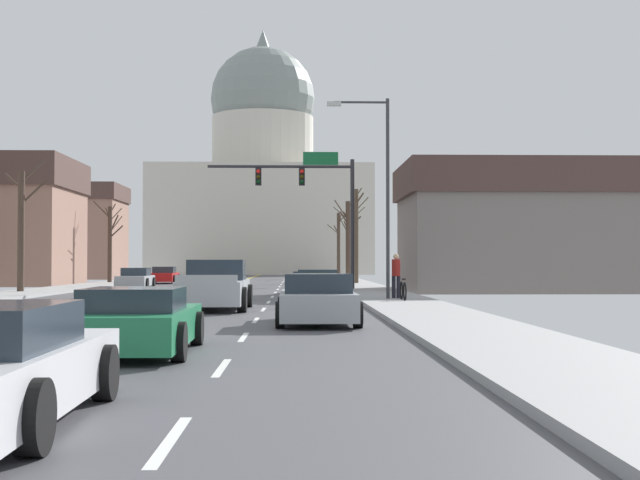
% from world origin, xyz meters
% --- Properties ---
extents(ground, '(20.00, 180.00, 0.20)m').
position_xyz_m(ground, '(0.00, -0.00, 0.02)').
color(ground, '#49494E').
extents(signal_gantry, '(7.91, 0.41, 7.39)m').
position_xyz_m(signal_gantry, '(5.46, 14.21, 5.38)').
color(signal_gantry, '#28282D').
rests_on(signal_gantry, ground).
extents(street_lamp_right, '(2.48, 0.24, 7.91)m').
position_xyz_m(street_lamp_right, '(7.87, 1.82, 4.85)').
color(street_lamp_right, '#333338').
rests_on(street_lamp_right, ground).
extents(capitol_building, '(28.13, 20.27, 32.64)m').
position_xyz_m(capitol_building, '(0.00, 81.92, 11.74)').
color(capitol_building, beige).
rests_on(capitol_building, ground).
extents(sedan_near_00, '(2.07, 4.24, 1.12)m').
position_xyz_m(sedan_near_00, '(5.22, 10.23, 0.54)').
color(sedan_near_00, '#6B6056').
rests_on(sedan_near_00, ground).
extents(sedan_near_01, '(1.96, 4.42, 1.28)m').
position_xyz_m(sedan_near_01, '(5.41, 2.73, 0.60)').
color(sedan_near_01, '#1E7247').
rests_on(sedan_near_01, ground).
extents(pickup_truck_near_02, '(2.32, 5.27, 1.66)m').
position_xyz_m(pickup_truck_near_02, '(1.89, -3.20, 0.73)').
color(pickup_truck_near_02, '#ADB2B7').
rests_on(pickup_truck_near_02, ground).
extents(sedan_near_03, '(2.08, 4.44, 1.29)m').
position_xyz_m(sedan_near_03, '(5.15, -10.04, 0.60)').
color(sedan_near_03, '#9EA3A8').
rests_on(sedan_near_03, ground).
extents(sedan_near_04, '(2.03, 4.49, 1.15)m').
position_xyz_m(sedan_near_04, '(1.85, -16.86, 0.54)').
color(sedan_near_04, '#1E7247').
rests_on(sedan_near_04, ground).
extents(sedan_oncoming_00, '(2.01, 4.27, 1.23)m').
position_xyz_m(sedan_oncoming_00, '(-5.05, 19.66, 0.57)').
color(sedan_oncoming_00, '#9EA3A8').
rests_on(sedan_oncoming_00, ground).
extents(sedan_oncoming_01, '(2.03, 4.57, 1.23)m').
position_xyz_m(sedan_oncoming_01, '(-5.19, 31.50, 0.57)').
color(sedan_oncoming_01, '#B71414').
rests_on(sedan_oncoming_01, ground).
extents(sedan_oncoming_02, '(2.04, 4.47, 1.27)m').
position_xyz_m(sedan_oncoming_02, '(-1.88, 45.24, 0.59)').
color(sedan_oncoming_02, silver).
rests_on(sedan_oncoming_02, ground).
extents(sedan_oncoming_03, '(2.02, 4.69, 1.21)m').
position_xyz_m(sedan_oncoming_03, '(-5.04, 57.46, 0.56)').
color(sedan_oncoming_03, silver).
rests_on(sedan_oncoming_03, ground).
extents(flank_building_00, '(9.53, 9.42, 8.56)m').
position_xyz_m(flank_building_00, '(-15.32, 26.57, 4.35)').
color(flank_building_00, '#8C6656').
rests_on(flank_building_00, ground).
extents(flank_building_02, '(8.95, 7.76, 8.73)m').
position_xyz_m(flank_building_02, '(-16.13, 48.24, 4.41)').
color(flank_building_02, '#8C6656').
rests_on(flank_building_02, ground).
extents(flank_building_03, '(13.53, 8.60, 6.78)m').
position_xyz_m(flank_building_03, '(16.96, 13.63, 3.44)').
color(flank_building_03, slate).
rests_on(flank_building_03, ground).
extents(bare_tree_00, '(2.50, 1.82, 7.09)m').
position_xyz_m(bare_tree_00, '(8.45, 32.64, 3.31)').
color(bare_tree_00, '#423328').
rests_on(bare_tree_00, ground).
extents(bare_tree_01, '(1.98, 1.88, 5.76)m').
position_xyz_m(bare_tree_01, '(-8.77, 29.67, 3.09)').
color(bare_tree_01, '#423328').
rests_on(bare_tree_01, ground).
extents(bare_tree_02, '(1.32, 1.63, 6.44)m').
position_xyz_m(bare_tree_02, '(8.69, 26.67, 3.52)').
color(bare_tree_02, '#4C3D2D').
rests_on(bare_tree_02, ground).
extents(bare_tree_04, '(1.72, 1.08, 5.69)m').
position_xyz_m(bare_tree_04, '(8.90, 37.10, 3.22)').
color(bare_tree_04, '#423328').
rests_on(bare_tree_04, ground).
extents(bare_tree_05, '(2.13, 2.39, 6.70)m').
position_xyz_m(bare_tree_05, '(-8.95, 10.62, 3.34)').
color(bare_tree_05, '#423328').
rests_on(bare_tree_05, ground).
extents(bare_tree_06, '(2.08, 2.28, 6.25)m').
position_xyz_m(bare_tree_06, '(8.58, 50.00, 3.36)').
color(bare_tree_06, '#423328').
rests_on(bare_tree_06, ground).
extents(pedestrian_00, '(0.35, 0.34, 1.77)m').
position_xyz_m(pedestrian_00, '(8.56, 2.17, 1.13)').
color(pedestrian_00, black).
rests_on(pedestrian_00, ground).
extents(bicycle_parked, '(0.12, 1.77, 0.85)m').
position_xyz_m(bicycle_parked, '(8.66, 0.68, 0.49)').
color(bicycle_parked, black).
rests_on(bicycle_parked, ground).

